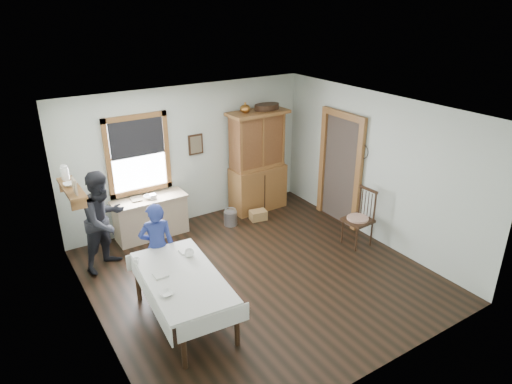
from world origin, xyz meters
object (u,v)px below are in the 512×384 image
pail (231,218)px  wicker_basket (258,215)px  work_counter (151,217)px  china_hutch (258,162)px  figure_dark (105,224)px  dining_table (184,298)px  spindle_chair (358,218)px  woman_blue (158,250)px

pail → wicker_basket: size_ratio=0.86×
work_counter → china_hutch: china_hutch is taller
work_counter → figure_dark: bearing=-148.9°
work_counter → dining_table: work_counter is taller
pail → spindle_chair: bearing=-51.0°
dining_table → figure_dark: (-0.46, 2.00, 0.41)m
figure_dark → wicker_basket: bearing=-26.5°
work_counter → figure_dark: (-0.98, -0.60, 0.39)m
dining_table → woman_blue: 0.99m
work_counter → spindle_chair: 3.82m
wicker_basket → woman_blue: bearing=-155.9°
work_counter → woman_blue: 1.76m
work_counter → pail: 1.55m
pail → figure_dark: figure_dark is taller
dining_table → figure_dark: figure_dark is taller
pail → woman_blue: size_ratio=0.21×
dining_table → spindle_chair: (3.54, 0.28, 0.17)m
work_counter → woman_blue: bearing=-107.0°
work_counter → dining_table: size_ratio=0.73×
spindle_chair → china_hutch: bearing=103.0°
dining_table → pail: bearing=47.8°
dining_table → spindle_chair: 3.56m
work_counter → woman_blue: woman_blue is taller
china_hutch → wicker_basket: (-0.29, -0.47, -0.96)m
spindle_chair → woman_blue: size_ratio=0.81×
dining_table → spindle_chair: spindle_chair is taller
pail → figure_dark: 2.54m
spindle_chair → woman_blue: (-3.52, 0.66, 0.13)m
spindle_chair → figure_dark: figure_dark is taller
china_hutch → pail: china_hutch is taller
spindle_chair → pail: bearing=125.5°
wicker_basket → spindle_chair: bearing=-61.8°
work_counter → pail: (1.47, -0.41, -0.25)m
woman_blue → pail: bearing=-134.1°
dining_table → pail: (1.99, 2.20, -0.23)m
wicker_basket → woman_blue: (-2.56, -1.15, 0.57)m
woman_blue → figure_dark: 1.17m
china_hutch → spindle_chair: china_hutch is taller
pail → wicker_basket: pail is taller
pail → woman_blue: 2.40m
woman_blue → figure_dark: size_ratio=0.85×
spindle_chair → figure_dark: bearing=153.2°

